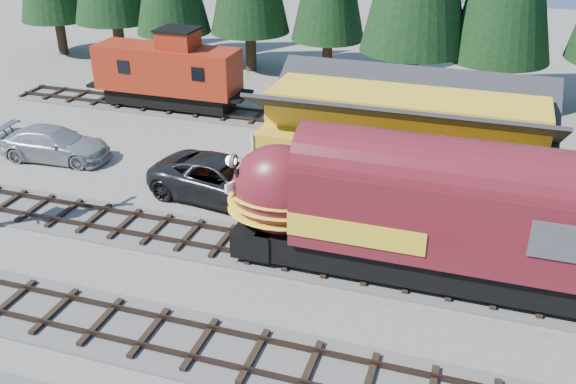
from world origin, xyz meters
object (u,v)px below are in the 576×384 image
(locomotive, at_px, (427,220))
(caboose, at_px, (168,72))
(depot, at_px, (403,136))
(pickup_truck_a, at_px, (225,180))
(pickup_truck_b, at_px, (54,144))

(locomotive, height_order, caboose, caboose)
(depot, height_order, pickup_truck_a, depot)
(locomotive, relative_size, pickup_truck_b, 2.68)
(caboose, distance_m, pickup_truck_b, 9.24)
(caboose, relative_size, pickup_truck_a, 1.29)
(locomotive, distance_m, pickup_truck_a, 10.18)
(depot, xyz_separation_m, locomotive, (1.92, -6.50, -0.48))
(caboose, height_order, pickup_truck_a, caboose)
(pickup_truck_a, distance_m, pickup_truck_b, 10.25)
(locomotive, height_order, pickup_truck_a, locomotive)
(locomotive, xyz_separation_m, pickup_truck_b, (-19.52, 5.11, -1.64))
(depot, distance_m, pickup_truck_b, 17.79)
(caboose, distance_m, pickup_truck_a, 13.20)
(locomotive, distance_m, caboose, 22.40)
(locomotive, relative_size, pickup_truck_a, 2.23)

